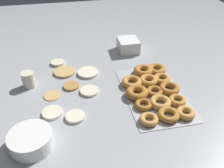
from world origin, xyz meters
TOP-DOWN VIEW (x-y plane):
  - ground_plane at (0.00, 0.00)m, footprint 3.00×3.00m
  - pancake_0 at (0.14, 0.16)m, footprint 0.12×0.12m
  - pancake_1 at (0.11, 0.03)m, footprint 0.12×0.12m
  - pancake_2 at (-0.00, 0.13)m, footprint 0.08×0.08m
  - pancake_3 at (-0.06, 0.23)m, footprint 0.08×0.08m
  - pancake_4 at (0.25, 0.19)m, footprint 0.08×0.08m
  - pancake_5 at (-0.06, 0.04)m, footprint 0.09×0.09m
  - pancake_6 at (-0.24, 0.13)m, footprint 0.09×0.09m
  - pancake_7 at (-0.19, 0.23)m, footprint 0.09×0.09m
  - donut_tray at (-0.13, -0.28)m, footprint 0.48×0.29m
  - batter_bowl at (-0.36, 0.31)m, footprint 0.17×0.17m
  - container_stack at (0.33, -0.27)m, footprint 0.14×0.13m
  - paper_cup at (0.05, 0.34)m, footprint 0.07×0.07m

SIDE VIEW (x-z plane):
  - ground_plane at x=0.00m, z-range 0.00..0.00m
  - pancake_3 at x=-0.06m, z-range 0.00..0.01m
  - pancake_2 at x=0.00m, z-range 0.00..0.01m
  - pancake_7 at x=-0.19m, z-range 0.00..0.01m
  - pancake_0 at x=0.14m, z-range 0.00..0.01m
  - pancake_5 at x=-0.06m, z-range 0.00..0.01m
  - pancake_6 at x=-0.24m, z-range 0.00..0.01m
  - pancake_1 at x=0.11m, z-range 0.00..0.02m
  - pancake_4 at x=0.25m, z-range 0.00..0.02m
  - donut_tray at x=-0.13m, z-range 0.00..0.04m
  - batter_bowl at x=-0.36m, z-range 0.00..0.07m
  - container_stack at x=0.33m, z-range 0.00..0.08m
  - paper_cup at x=0.05m, z-range 0.00..0.08m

